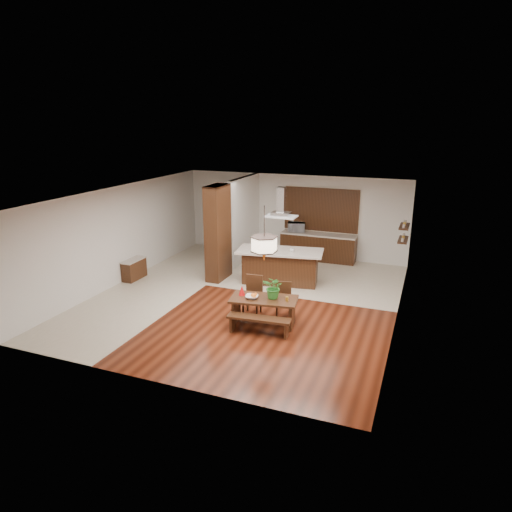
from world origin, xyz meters
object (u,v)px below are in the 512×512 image
at_px(dining_table, 264,305).
at_px(island_cup, 292,250).
at_px(dining_bench, 259,326).
at_px(pendant_lantern, 264,234).
at_px(fruit_bowl, 252,297).
at_px(foliage_plant, 274,287).
at_px(dining_chair_right, 283,300).
at_px(microwave, 296,227).
at_px(dining_chair_left, 252,296).
at_px(kitchen_island, 280,266).
at_px(range_hood, 281,202).
at_px(hallway_console, 134,269).

height_order(dining_table, island_cup, island_cup).
height_order(dining_bench, pendant_lantern, pendant_lantern).
bearing_deg(fruit_bowl, dining_bench, -51.99).
height_order(foliage_plant, fruit_bowl, foliage_plant).
relative_size(dining_chair_right, microwave, 1.48).
bearing_deg(pendant_lantern, dining_chair_left, 138.34).
relative_size(dining_chair_right, kitchen_island, 0.33).
height_order(dining_chair_right, pendant_lantern, pendant_lantern).
bearing_deg(range_hood, hallway_console, -163.17).
distance_m(kitchen_island, island_cup, 0.67).
distance_m(dining_table, fruit_bowl, 0.36).
height_order(fruit_bowl, island_cup, island_cup).
bearing_deg(range_hood, island_cup, -11.24).
relative_size(hallway_console, dining_chair_left, 0.89).
bearing_deg(dining_chair_left, foliage_plant, -29.64).
xyz_separation_m(dining_chair_right, fruit_bowl, (-0.58, -0.66, 0.26)).
bearing_deg(hallway_console, dining_bench, -23.29).
relative_size(foliage_plant, kitchen_island, 0.21).
bearing_deg(island_cup, pendant_lantern, -86.84).
xyz_separation_m(range_hood, microwave, (-0.31, 2.72, -1.35)).
height_order(dining_table, dining_bench, dining_table).
relative_size(dining_table, dining_chair_left, 1.70).
height_order(fruit_bowl, microwave, microwave).
distance_m(dining_chair_left, range_hood, 3.14).
bearing_deg(pendant_lantern, dining_bench, -80.95).
relative_size(kitchen_island, range_hood, 2.95).
bearing_deg(dining_chair_left, dining_table, -45.43).
xyz_separation_m(dining_table, microwave, (-0.84, 5.58, 0.63)).
bearing_deg(dining_bench, dining_table, 99.05).
bearing_deg(hallway_console, dining_chair_left, -14.62).
distance_m(dining_bench, range_hood, 4.15).
relative_size(hallway_console, dining_bench, 0.59).
bearing_deg(pendant_lantern, island_cup, 93.16).
bearing_deg(island_cup, dining_bench, -85.83).
xyz_separation_m(foliage_plant, island_cup, (-0.38, 2.70, 0.15)).
distance_m(dining_table, dining_chair_left, 0.63).
distance_m(hallway_console, dining_bench, 5.36).
relative_size(fruit_bowl, range_hood, 0.34).
xyz_separation_m(dining_chair_left, pendant_lantern, (0.47, -0.42, 1.75)).
relative_size(hallway_console, microwave, 1.48).
height_order(kitchen_island, island_cup, island_cup).
height_order(dining_chair_right, range_hood, range_hood).
xyz_separation_m(dining_table, pendant_lantern, (0.00, 0.00, 1.76)).
xyz_separation_m(dining_bench, island_cup, (-0.24, 3.35, 0.88)).
bearing_deg(dining_bench, microwave, 98.62).
xyz_separation_m(dining_chair_left, range_hood, (-0.06, 2.44, 1.97)).
bearing_deg(kitchen_island, island_cup, -19.77).
distance_m(dining_table, range_hood, 3.52).
bearing_deg(fruit_bowl, dining_chair_right, 48.61).
height_order(dining_table, foliage_plant, foliage_plant).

